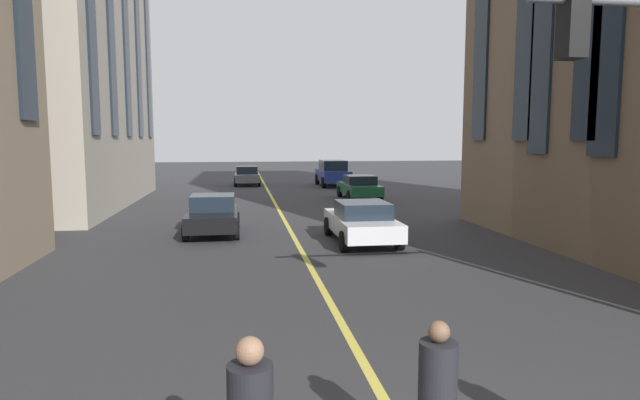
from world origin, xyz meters
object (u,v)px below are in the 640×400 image
at_px(car_green_oncoming, 359,187).
at_px(car_black_parked_a, 213,215).
at_px(car_white_mid, 362,221).
at_px(car_blue_far, 333,173).
at_px(car_grey_near, 247,176).

bearing_deg(car_green_oncoming, car_black_parked_a, 143.23).
bearing_deg(car_white_mid, car_green_oncoming, -12.34).
bearing_deg(car_blue_far, car_black_parked_a, 158.04).
xyz_separation_m(car_black_parked_a, car_grey_near, (20.84, -1.50, 0.00)).
bearing_deg(car_white_mid, car_blue_far, -7.36).
bearing_deg(car_grey_near, car_black_parked_a, 175.88).
xyz_separation_m(car_black_parked_a, car_blue_far, (19.13, -7.71, 0.27)).
distance_m(car_blue_far, car_green_oncoming, 8.81).
height_order(car_grey_near, car_blue_far, car_blue_far).
relative_size(car_black_parked_a, car_grey_near, 1.00).
height_order(car_black_parked_a, car_blue_far, car_blue_far).
relative_size(car_black_parked_a, car_green_oncoming, 0.89).
distance_m(car_black_parked_a, car_green_oncoming, 12.89).
xyz_separation_m(car_black_parked_a, car_white_mid, (-2.38, -4.93, 0.00)).
xyz_separation_m(car_grey_near, car_green_oncoming, (-10.52, -6.21, 0.00)).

